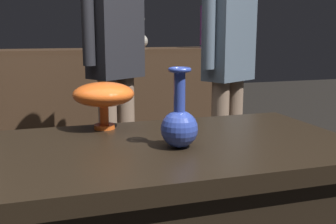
# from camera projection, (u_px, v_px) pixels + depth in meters

# --- Properties ---
(back_display_shelf) EXTENTS (2.60, 0.40, 0.99)m
(back_display_shelf) POSITION_uv_depth(u_px,v_px,m) (82.00, 111.00, 3.33)
(back_display_shelf) COLOR #422D1E
(back_display_shelf) RESTS_ON ground_plane
(vase_centerpiece) EXTENTS (0.11, 0.11, 0.23)m
(vase_centerpiece) POSITION_uv_depth(u_px,v_px,m) (179.00, 123.00, 1.17)
(vase_centerpiece) COLOR #2D429E
(vase_centerpiece) RESTS_ON display_plinth
(vase_tall_behind) EXTENTS (0.21, 0.21, 0.16)m
(vase_tall_behind) POSITION_uv_depth(u_px,v_px,m) (104.00, 95.00, 1.38)
(vase_tall_behind) COLOR #E55B1E
(vase_tall_behind) RESTS_ON display_plinth
(shelf_vase_right) EXTENTS (0.11, 0.11, 0.24)m
(shelf_vase_right) POSITION_uv_depth(u_px,v_px,m) (141.00, 39.00, 3.43)
(shelf_vase_right) COLOR gray
(shelf_vase_right) RESTS_ON back_display_shelf
(shelf_vase_far_right) EXTENTS (0.11, 0.11, 0.35)m
(shelf_vase_far_right) POSITION_uv_depth(u_px,v_px,m) (206.00, 27.00, 3.43)
(shelf_vase_far_right) COLOR #7A388E
(shelf_vase_far_right) RESTS_ON back_display_shelf
(visitor_near_right) EXTENTS (0.42, 0.31, 1.67)m
(visitor_near_right) POSITION_uv_depth(u_px,v_px,m) (229.00, 54.00, 2.54)
(visitor_near_right) COLOR #846B56
(visitor_near_right) RESTS_ON ground_plane
(visitor_center_back) EXTENTS (0.41, 0.32, 1.73)m
(visitor_center_back) POSITION_uv_depth(u_px,v_px,m) (115.00, 49.00, 2.43)
(visitor_center_back) COLOR #846B56
(visitor_center_back) RESTS_ON ground_plane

